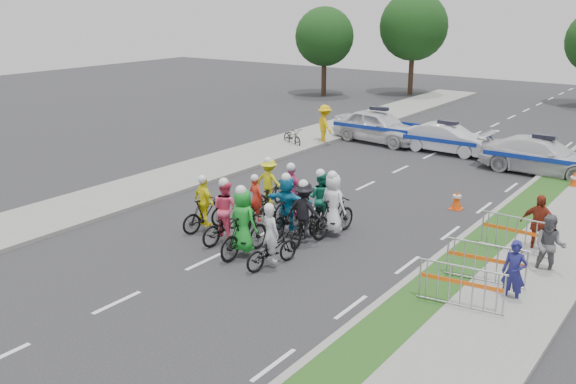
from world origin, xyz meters
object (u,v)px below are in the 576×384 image
Objects in this scene: rider_8 at (321,207)px; rider_5 at (287,209)px; rider_0 at (271,246)px; rider_1 at (244,229)px; rider_9 at (292,198)px; barrier_1 at (486,265)px; rider_3 at (205,209)px; tree_0 at (324,37)px; tree_3 at (414,26)px; police_car_0 at (378,126)px; rider_2 at (227,218)px; police_car_2 at (542,156)px; rider_7 at (333,211)px; spectator_2 at (538,224)px; barrier_2 at (516,236)px; parked_bike at (292,137)px; marshal_hiviz at (325,124)px; spectator_1 at (549,246)px; rider_6 at (257,208)px; rider_4 at (305,218)px; spectator_0 at (514,272)px; barrier_0 at (461,289)px; police_car_1 at (447,138)px; cone_1 at (574,181)px; cone_0 at (457,199)px.

rider_5 is at bearing 47.28° from rider_8.
rider_1 is at bearing 3.09° from rider_0.
rider_9 is 0.96× the size of barrier_1.
tree_0 is (-12.39, 26.17, 3.49)m from rider_3.
tree_3 is (-9.60, 28.95, 4.08)m from rider_5.
police_car_0 is at bearing -61.09° from rider_0.
police_car_2 is at bearing -105.42° from rider_2.
police_car_0 is at bearing -60.60° from rider_7.
spectator_2 is at bearing -151.20° from rider_7.
barrier_2 reaches higher than parked_bike.
marshal_hiviz reaches higher than barrier_2.
police_car_2 is at bearing -116.65° from rider_5.
spectator_1 is at bearing -166.28° from rider_7.
rider_8 is 6.62m from spectator_1.
rider_4 is at bearing 177.84° from rider_6.
rider_7 is 1.02× the size of barrier_1.
spectator_0 is 3.49m from spectator_2.
rider_9 is 0.96× the size of barrier_0.
rider_2 is at bearing -145.69° from spectator_2.
police_car_1 is (-0.25, 15.00, -0.13)m from rider_1.
cone_1 is (7.03, 11.60, -0.38)m from rider_2.
tree_3 reaches higher than rider_5.
barrier_0 is (6.34, -14.70, -0.11)m from police_car_1.
rider_2 is 1.17m from rider_3.
rider_0 is at bearing 174.79° from rider_3.
rider_4 is 0.40× the size of police_car_2.
tree_3 reaches higher than rider_0.
rider_8 is 1.00× the size of barrier_1.
cone_0 is (3.88, 4.16, -0.40)m from rider_9.
police_car_2 is 23.33m from tree_0.
cone_0 is at bearing -95.16° from rider_0.
rider_4 is 31.28m from tree_3.
rider_6 is (0.96, 1.33, -0.13)m from rider_3.
rider_1 is 6.10m from barrier_0.
rider_3 is 1.05× the size of rider_6.
spectator_1 reaches higher than police_car_0.
rider_2 is 1.23× the size of parked_bike.
barrier_1 is at bearing -146.16° from rider_0.
barrier_2 is at bearing 132.45° from spectator_1.
rider_1 reaches higher than barrier_0.
rider_4 reaches higher than cone_1.
rider_3 is at bearing -76.24° from tree_3.
barrier_0 is (5.30, -1.52, -0.18)m from rider_4.
spectator_2 is at bearing -37.04° from cone_0.
police_car_0 reaches higher than police_car_1.
police_car_0 is (-5.03, 12.39, 0.01)m from rider_7.
barrier_0 is at bearing -106.07° from parked_bike.
barrier_1 is at bearing 90.00° from barrier_0.
rider_7 is 1.02× the size of barrier_2.
tree_3 reaches higher than cone_1.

